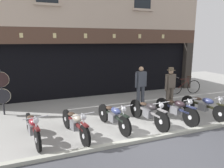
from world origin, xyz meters
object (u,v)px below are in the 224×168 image
object	(u,v)px
motorcycle_center_left	(114,116)
shopkeeper_center	(170,86)
motorcycle_left	(75,123)
motorcycle_center_right	(176,109)
motorcycle_far_left	(33,127)
salesman_left	(141,85)
tyre_sign_pole	(2,88)
leaning_bicycle	(185,87)
motorcycle_right	(204,106)
advert_board_near	(134,58)
motorcycle_center	(148,112)

from	to	relation	value
motorcycle_center_left	shopkeeper_center	bearing A→B (deg)	-168.16
motorcycle_left	motorcycle_center_right	size ratio (longest dim) A/B	1.04
motorcycle_far_left	motorcycle_left	size ratio (longest dim) A/B	0.95
motorcycle_left	motorcycle_center_left	world-z (taller)	motorcycle_center_left
motorcycle_far_left	salesman_left	distance (m)	4.57
tyre_sign_pole	leaning_bicycle	bearing A→B (deg)	1.18
motorcycle_far_left	tyre_sign_pole	size ratio (longest dim) A/B	1.12
motorcycle_center_left	salesman_left	size ratio (longest dim) A/B	1.12
motorcycle_right	motorcycle_center_right	bearing A→B (deg)	-8.96
salesman_left	shopkeeper_center	bearing A→B (deg)	147.91
tyre_sign_pole	leaning_bicycle	xyz separation A→B (m)	(8.50, 0.17, -0.63)
tyre_sign_pole	leaning_bicycle	size ratio (longest dim) A/B	0.99
motorcycle_left	motorcycle_right	size ratio (longest dim) A/B	0.99
motorcycle_far_left	motorcycle_center_left	xyz separation A→B (m)	(2.39, 0.00, 0.00)
motorcycle_center_left	leaning_bicycle	xyz separation A→B (m)	(5.11, 2.83, -0.04)
salesman_left	advert_board_near	world-z (taller)	advert_board_near
motorcycle_center	leaning_bicycle	distance (m)	4.88
motorcycle_center_left	motorcycle_center	world-z (taller)	motorcycle_center
motorcycle_center_left	motorcycle_right	distance (m)	3.49
motorcycle_far_left	shopkeeper_center	bearing A→B (deg)	-177.20
motorcycle_far_left	motorcycle_center_right	bearing A→B (deg)	169.08
salesman_left	tyre_sign_pole	bearing A→B (deg)	-17.44
motorcycle_right	advert_board_near	xyz separation A→B (m)	(-0.70, 4.38, 1.41)
motorcycle_center	salesman_left	distance (m)	1.92
motorcycle_center	shopkeeper_center	distance (m)	2.17
motorcycle_center_left	advert_board_near	size ratio (longest dim) A/B	1.96
motorcycle_center_right	advert_board_near	xyz separation A→B (m)	(0.51, 4.35, 1.40)
motorcycle_left	salesman_left	world-z (taller)	salesman_left
motorcycle_right	salesman_left	world-z (taller)	salesman_left
advert_board_near	leaning_bicycle	distance (m)	3.07
advert_board_near	leaning_bicycle	bearing A→B (deg)	-30.87
motorcycle_left	shopkeeper_center	xyz separation A→B (m)	(4.16, 1.28, 0.52)
motorcycle_left	motorcycle_center	world-z (taller)	motorcycle_center
motorcycle_center_right	motorcycle_right	size ratio (longest dim) A/B	0.96
motorcycle_far_left	motorcycle_center_right	distance (m)	4.66
motorcycle_far_left	motorcycle_center	world-z (taller)	motorcycle_center
motorcycle_center	tyre_sign_pole	distance (m)	5.38
motorcycle_right	tyre_sign_pole	distance (m)	7.46
motorcycle_far_left	shopkeeper_center	xyz separation A→B (m)	(5.30, 1.13, 0.52)
motorcycle_right	shopkeeper_center	size ratio (longest dim) A/B	1.20
motorcycle_center	advert_board_near	world-z (taller)	advert_board_near
motorcycle_center	salesman_left	xyz separation A→B (m)	(0.65, 1.74, 0.52)
motorcycle_left	advert_board_near	xyz separation A→B (m)	(4.03, 4.37, 1.41)
motorcycle_far_left	motorcycle_right	distance (m)	5.87
motorcycle_left	motorcycle_far_left	bearing A→B (deg)	-17.45
motorcycle_far_left	salesman_left	bearing A→B (deg)	-168.00
tyre_sign_pole	motorcycle_far_left	bearing A→B (deg)	-69.29
motorcycle_right	shopkeeper_center	distance (m)	1.51
salesman_left	advert_board_near	bearing A→B (deg)	-116.61
tyre_sign_pole	advert_board_near	world-z (taller)	advert_board_near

